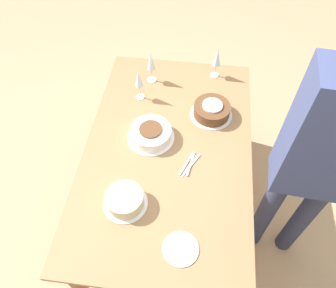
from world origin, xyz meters
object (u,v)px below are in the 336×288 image
object	(u,v)px
cake_center_white	(151,134)
wine_glass_far	(217,58)
cake_front_chocolate	(212,110)
person_cutting	(323,156)
wine_glass_near	(139,80)
wine_glass_extra	(151,62)
cake_back_decorated	(125,200)

from	to	relation	value
cake_center_white	wine_glass_far	distance (m)	0.72
cake_front_chocolate	person_cutting	world-z (taller)	person_cutting
wine_glass_near	person_cutting	bearing A→B (deg)	-120.61
cake_center_white	wine_glass_extra	bearing A→B (deg)	8.40
cake_front_chocolate	cake_back_decorated	world-z (taller)	cake_front_chocolate
person_cutting	cake_front_chocolate	bearing A→B (deg)	-39.70
cake_center_white	wine_glass_extra	xyz separation A→B (m)	(0.51, 0.08, 0.12)
wine_glass_far	cake_front_chocolate	bearing A→B (deg)	179.07
wine_glass_near	wine_glass_far	distance (m)	0.57
wine_glass_near	wine_glass_extra	world-z (taller)	wine_glass_extra
wine_glass_far	cake_center_white	bearing A→B (deg)	149.46
cake_front_chocolate	wine_glass_far	world-z (taller)	wine_glass_far
wine_glass_extra	person_cutting	distance (m)	1.23
wine_glass_extra	person_cutting	size ratio (longest dim) A/B	0.13
wine_glass_near	cake_back_decorated	bearing A→B (deg)	-175.50
cake_back_decorated	wine_glass_extra	bearing A→B (deg)	0.69
wine_glass_far	person_cutting	size ratio (longest dim) A/B	0.13
cake_back_decorated	wine_glass_far	xyz separation A→B (m)	(1.07, -0.43, 0.11)
cake_center_white	person_cutting	world-z (taller)	person_cutting
cake_back_decorated	cake_center_white	bearing A→B (deg)	-7.93
cake_back_decorated	wine_glass_extra	size ratio (longest dim) A/B	1.02
cake_center_white	cake_back_decorated	bearing A→B (deg)	172.07
wine_glass_far	wine_glass_extra	xyz separation A→B (m)	(-0.11, 0.44, 0.01)
wine_glass_near	wine_glass_far	size ratio (longest dim) A/B	1.02
wine_glass_near	wine_glass_extra	distance (m)	0.18
cake_center_white	wine_glass_near	world-z (taller)	wine_glass_near
cake_front_chocolate	wine_glass_extra	size ratio (longest dim) A/B	1.17
wine_glass_far	cake_back_decorated	bearing A→B (deg)	158.31
wine_glass_far	wine_glass_near	bearing A→B (deg)	120.03
cake_front_chocolate	wine_glass_far	size ratio (longest dim) A/B	1.21
cake_center_white	wine_glass_near	xyz separation A→B (m)	(0.33, 0.13, 0.12)
person_cutting	wine_glass_far	bearing A→B (deg)	-55.73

